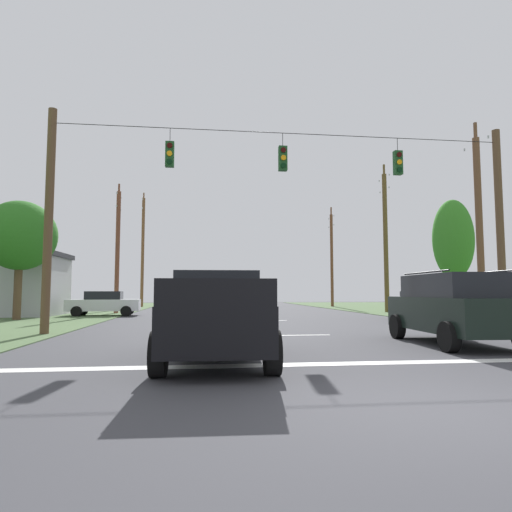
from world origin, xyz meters
TOP-DOWN VIEW (x-y plane):
  - ground_plane at (0.00, 0.00)m, footprint 120.00×120.00m
  - stop_bar_stripe at (0.00, 3.80)m, footprint 15.13×0.45m
  - lane_dash_0 at (0.00, 9.80)m, footprint 2.50×0.15m
  - lane_dash_1 at (0.00, 17.55)m, footprint 2.50×0.15m
  - lane_dash_2 at (0.00, 25.41)m, footprint 2.50×0.15m
  - overhead_signal_span at (0.07, 11.08)m, footprint 17.64×0.31m
  - pickup_truck at (-2.82, 4.67)m, footprint 2.44×5.47m
  - suv_black at (3.94, 6.65)m, footprint 2.42×4.90m
  - distant_car_crossing_white at (-9.18, 23.17)m, footprint 4.40×2.22m
  - distant_car_oncoming at (8.29, 16.59)m, footprint 2.13×4.36m
  - utility_pole_mid_right at (10.01, 14.25)m, footprint 0.32×1.96m
  - utility_pole_far_right at (10.17, 25.45)m, footprint 0.33×1.90m
  - utility_pole_near_left at (9.90, 38.10)m, footprint 0.29×1.94m
  - utility_pole_far_left at (-9.03, 26.25)m, footprint 0.30×1.61m
  - utility_pole_distant_right at (-9.04, 39.31)m, footprint 0.30×1.69m
  - tree_roadside_right at (12.25, 20.19)m, footprint 2.44×2.44m
  - tree_roadside_far_right at (-12.80, 19.42)m, footprint 3.73×3.73m

SIDE VIEW (x-z plane):
  - ground_plane at x=0.00m, z-range 0.00..0.00m
  - stop_bar_stripe at x=0.00m, z-range 0.00..0.01m
  - lane_dash_0 at x=0.00m, z-range 0.00..0.01m
  - lane_dash_1 at x=0.00m, z-range 0.00..0.01m
  - lane_dash_2 at x=0.00m, z-range 0.00..0.01m
  - distant_car_crossing_white at x=-9.18m, z-range 0.03..1.55m
  - distant_car_oncoming at x=8.29m, z-range 0.03..1.55m
  - pickup_truck at x=-2.82m, z-range -0.01..1.94m
  - suv_black at x=3.94m, z-range 0.03..2.09m
  - overhead_signal_span at x=0.07m, z-range 0.37..8.47m
  - tree_roadside_far_right at x=-12.80m, z-range 1.29..7.62m
  - utility_pole_far_left at x=-9.03m, z-range -0.03..9.05m
  - utility_pole_mid_right at x=10.01m, z-range -0.24..9.49m
  - tree_roadside_right at x=12.25m, z-range 1.09..8.30m
  - utility_pole_near_left at x=9.90m, z-range -0.08..10.06m
  - utility_pole_far_right at x=10.17m, z-range -0.13..10.79m
  - utility_pole_distant_right at x=-9.04m, z-range 0.00..11.39m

